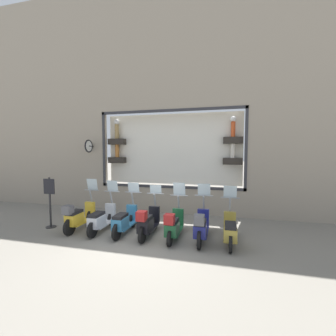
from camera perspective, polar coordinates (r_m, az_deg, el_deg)
ground_plane at (r=7.19m, az=-6.44°, el=-18.34°), size 120.00×120.00×0.00m
building_facade at (r=10.39m, az=0.65°, el=17.93°), size 1.22×36.00×10.19m
scooter_olive_0 at (r=7.12m, az=15.50°, el=-15.02°), size 1.79×0.61×1.64m
scooter_navy_1 at (r=7.08m, az=8.40°, el=-14.51°), size 1.81×0.61×1.68m
scooter_green_2 at (r=7.21m, az=1.43°, el=-14.31°), size 1.79×0.60×1.68m
scooter_black_3 at (r=7.43m, az=-5.15°, el=-13.65°), size 1.80×0.61×1.56m
scooter_teal_4 at (r=7.80m, az=-11.05°, el=-13.10°), size 1.81×0.60×1.63m
scooter_silver_5 at (r=8.19m, az=-16.57°, el=-12.37°), size 1.80×0.60×1.68m
scooter_yellow_6 at (r=8.59m, az=-21.74°, el=-11.37°), size 1.81×0.61×1.72m
shop_sign_post at (r=9.23m, az=-27.81°, el=-7.27°), size 0.36×0.45×1.83m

